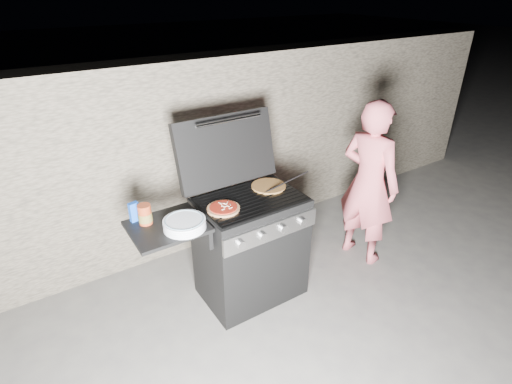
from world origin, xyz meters
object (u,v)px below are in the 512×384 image
gas_grill (224,258)px  pizza_topped (223,208)px  person (369,184)px  sauce_jar (145,214)px

gas_grill → pizza_topped: pizza_topped is taller
gas_grill → pizza_topped: bearing=-96.6°
person → sauce_jar: bearing=72.5°
gas_grill → person: 1.46m
sauce_jar → person: person is taller
pizza_topped → sauce_jar: 0.55m
sauce_jar → person: (1.95, -0.22, -0.21)m
sauce_jar → person: bearing=-6.4°
sauce_jar → gas_grill: bearing=-10.8°
pizza_topped → sauce_jar: size_ratio=1.68×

